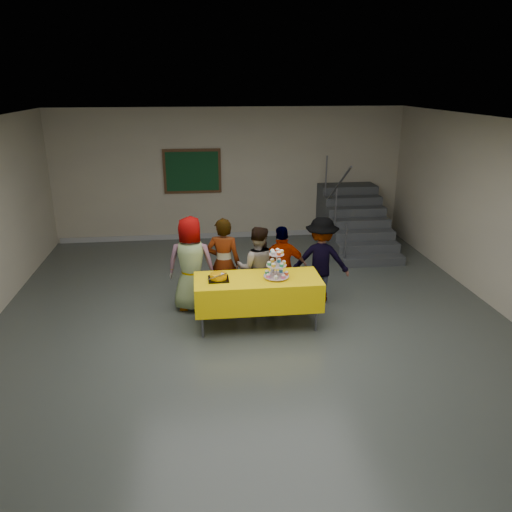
{
  "coord_description": "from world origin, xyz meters",
  "views": [
    {
      "loc": [
        -0.78,
        -6.4,
        3.54
      ],
      "look_at": [
        0.06,
        0.61,
        1.05
      ],
      "focal_mm": 35.0,
      "sensor_mm": 36.0,
      "label": 1
    }
  ],
  "objects": [
    {
      "name": "schoolchild_b",
      "position": [
        -0.4,
        1.15,
        0.75
      ],
      "size": [
        0.61,
        0.46,
        1.51
      ],
      "primitive_type": "imported",
      "rotation": [
        0.0,
        0.0,
        2.96
      ],
      "color": "slate",
      "rests_on": "ground"
    },
    {
      "name": "schoolchild_d",
      "position": [
        0.53,
        0.96,
        0.7
      ],
      "size": [
        0.82,
        0.36,
        1.39
      ],
      "primitive_type": "imported",
      "rotation": [
        0.0,
        0.0,
        3.16
      ],
      "color": "slate",
      "rests_on": "ground"
    },
    {
      "name": "schoolchild_e",
      "position": [
        1.22,
        1.18,
        0.73
      ],
      "size": [
        1.05,
        0.78,
        1.46
      ],
      "primitive_type": "imported",
      "rotation": [
        0.0,
        0.0,
        2.86
      ],
      "color": "slate",
      "rests_on": "ground"
    },
    {
      "name": "schoolchild_c",
      "position": [
        0.14,
        1.02,
        0.69
      ],
      "size": [
        0.75,
        0.62,
        1.39
      ],
      "primitive_type": "imported",
      "rotation": [
        0.0,
        0.0,
        2.98
      ],
      "color": "slate",
      "rests_on": "ground"
    },
    {
      "name": "room_shell",
      "position": [
        0.0,
        0.02,
        2.13
      ],
      "size": [
        10.0,
        10.04,
        3.02
      ],
      "color": "#4C514C",
      "rests_on": "ground"
    },
    {
      "name": "cupcake_stand",
      "position": [
        0.34,
        0.39,
        0.95
      ],
      "size": [
        0.38,
        0.38,
        0.44
      ],
      "color": "silver",
      "rests_on": "bake_table"
    },
    {
      "name": "noticeboard",
      "position": [
        -0.86,
        4.96,
        1.6
      ],
      "size": [
        1.3,
        0.05,
        1.0
      ],
      "color": "#472B16",
      "rests_on": "ground"
    },
    {
      "name": "schoolchild_a",
      "position": [
        -0.92,
        1.12,
        0.77
      ],
      "size": [
        0.81,
        0.59,
        1.55
      ],
      "primitive_type": "imported",
      "rotation": [
        0.0,
        0.0,
        3.01
      ],
      "color": "slate",
      "rests_on": "ground"
    },
    {
      "name": "staircase",
      "position": [
        2.7,
        4.13,
        0.49
      ],
      "size": [
        1.3,
        2.4,
        2.04
      ],
      "color": "#424447",
      "rests_on": "ground"
    },
    {
      "name": "bear_cake",
      "position": [
        -0.51,
        0.42,
        0.83
      ],
      "size": [
        0.32,
        0.36,
        0.12
      ],
      "color": "black",
      "rests_on": "bake_table"
    },
    {
      "name": "bake_table",
      "position": [
        0.06,
        0.41,
        0.56
      ],
      "size": [
        1.88,
        0.78,
        0.77
      ],
      "color": "#595960",
      "rests_on": "ground"
    }
  ]
}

